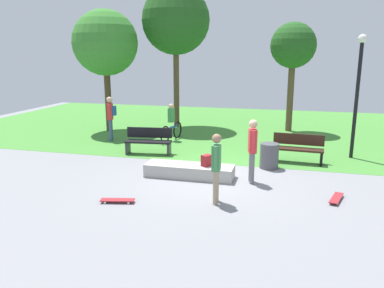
% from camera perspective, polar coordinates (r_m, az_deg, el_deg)
% --- Properties ---
extents(ground_plane, '(28.00, 28.00, 0.00)m').
position_cam_1_polar(ground_plane, '(10.98, 3.67, -4.91)').
color(ground_plane, gray).
extents(grass_lawn, '(26.60, 12.73, 0.01)m').
position_cam_1_polar(grass_lawn, '(18.32, 8.18, 2.42)').
color(grass_lawn, '#478C38').
rests_on(grass_lawn, ground_plane).
extents(concrete_ledge, '(2.52, 0.73, 0.36)m').
position_cam_1_polar(concrete_ledge, '(10.90, -0.40, -4.02)').
color(concrete_ledge, '#A8A59E').
rests_on(concrete_ledge, ground_plane).
extents(backpack_on_ledge, '(0.32, 0.34, 0.32)m').
position_cam_1_polar(backpack_on_ledge, '(10.69, 2.20, -2.47)').
color(backpack_on_ledge, maroon).
rests_on(backpack_on_ledge, concrete_ledge).
extents(skater_performing_trick, '(0.23, 0.43, 1.66)m').
position_cam_1_polar(skater_performing_trick, '(8.85, 3.64, -2.89)').
color(skater_performing_trick, tan).
rests_on(skater_performing_trick, ground_plane).
extents(skater_watching, '(0.27, 0.42, 1.74)m').
position_cam_1_polar(skater_watching, '(10.35, 8.99, -0.31)').
color(skater_watching, slate).
rests_on(skater_watching, ground_plane).
extents(skateboard_by_ledge, '(0.82, 0.37, 0.08)m').
position_cam_1_polar(skateboard_by_ledge, '(9.28, -11.05, -8.21)').
color(skateboard_by_ledge, '#A5262D').
rests_on(skateboard_by_ledge, ground_plane).
extents(skateboard_spare, '(0.42, 0.82, 0.08)m').
position_cam_1_polar(skateboard_spare, '(9.87, 20.73, -7.54)').
color(skateboard_spare, '#A5262D').
rests_on(skateboard_spare, ground_plane).
extents(park_bench_near_lamppost, '(1.64, 0.66, 0.91)m').
position_cam_1_polar(park_bench_near_lamppost, '(13.42, -6.48, 0.54)').
color(park_bench_near_lamppost, black).
rests_on(park_bench_near_lamppost, ground_plane).
extents(park_bench_far_right, '(1.63, 0.58, 0.91)m').
position_cam_1_polar(park_bench_far_right, '(12.74, 15.51, -0.55)').
color(park_bench_far_right, '#331E14').
rests_on(park_bench_far_right, ground_plane).
extents(tree_slender_maple, '(3.10, 3.10, 6.45)m').
position_cam_1_polar(tree_slender_maple, '(18.22, -2.44, 17.89)').
color(tree_slender_maple, brown).
rests_on(tree_slender_maple, grass_lawn).
extents(tree_broad_elm, '(1.97, 1.97, 4.77)m').
position_cam_1_polar(tree_broad_elm, '(17.65, 14.85, 13.82)').
color(tree_broad_elm, brown).
rests_on(tree_broad_elm, grass_lawn).
extents(tree_leaning_ash, '(2.84, 2.84, 5.31)m').
position_cam_1_polar(tree_leaning_ash, '(17.58, -12.80, 14.43)').
color(tree_leaning_ash, '#4C3823').
rests_on(tree_leaning_ash, grass_lawn).
extents(lamp_post, '(0.28, 0.28, 4.03)m').
position_cam_1_polar(lamp_post, '(13.62, 23.52, 8.17)').
color(lamp_post, black).
rests_on(lamp_post, ground_plane).
extents(trash_bin, '(0.57, 0.57, 0.77)m').
position_cam_1_polar(trash_bin, '(11.93, 11.44, -1.74)').
color(trash_bin, '#4C4C51').
rests_on(trash_bin, ground_plane).
extents(pedestrian_with_backpack, '(0.41, 0.41, 1.78)m').
position_cam_1_polar(pedestrian_with_backpack, '(15.57, -12.03, 4.33)').
color(pedestrian_with_backpack, '#3F5184').
rests_on(pedestrian_with_backpack, ground_plane).
extents(cyclist_on_bicycle, '(0.36, 1.80, 1.52)m').
position_cam_1_polar(cyclist_on_bicycle, '(15.41, -3.09, 2.85)').
color(cyclist_on_bicycle, black).
rests_on(cyclist_on_bicycle, ground_plane).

